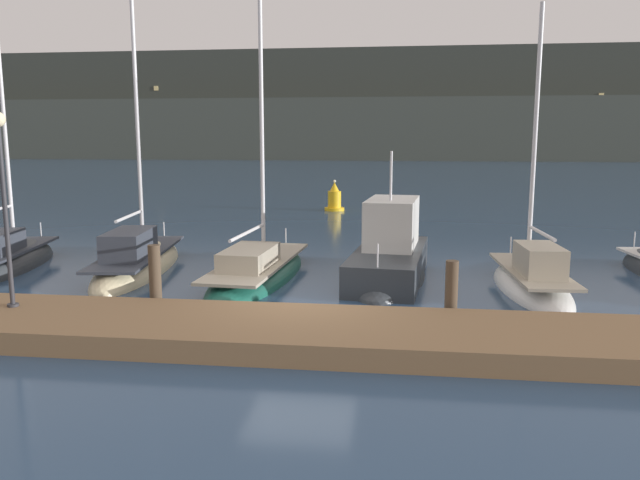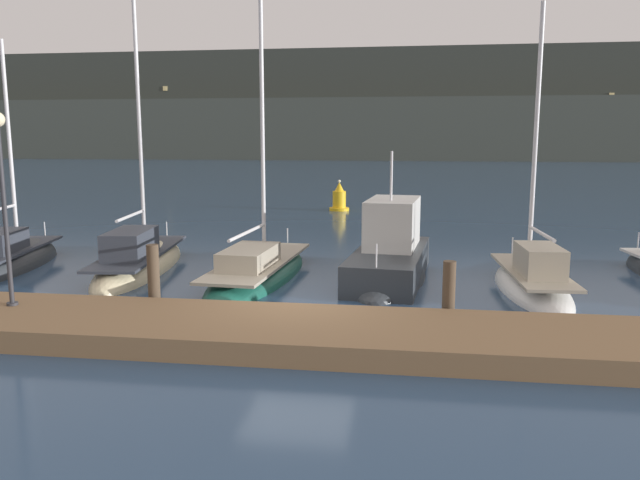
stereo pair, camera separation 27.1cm
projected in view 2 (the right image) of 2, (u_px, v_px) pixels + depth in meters
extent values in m
plane|color=navy|center=(298.00, 318.00, 14.26)|extent=(400.00, 400.00, 0.00)
cube|color=brown|center=(282.00, 332.00, 12.49)|extent=(26.97, 2.80, 0.45)
cylinder|color=#4C3D2D|center=(154.00, 279.00, 14.47)|extent=(0.28, 0.28, 1.64)
cylinder|color=#4C3D2D|center=(449.00, 294.00, 13.54)|extent=(0.28, 0.28, 1.44)
ellipsoid|color=#2D3338|center=(13.00, 267.00, 19.74)|extent=(2.64, 5.95, 1.61)
cube|color=#333842|center=(11.00, 249.00, 19.65)|extent=(2.21, 5.00, 0.08)
cube|color=#333842|center=(0.00, 241.00, 18.91)|extent=(1.30, 1.98, 0.64)
cylinder|color=silver|center=(10.00, 146.00, 19.57)|extent=(0.12, 0.12, 6.45)
cylinder|color=silver|center=(45.00, 229.00, 22.21)|extent=(0.04, 0.04, 0.50)
ellipsoid|color=beige|center=(141.00, 269.00, 19.47)|extent=(2.74, 7.33, 1.38)
cube|color=#333842|center=(140.00, 252.00, 19.38)|extent=(2.30, 6.16, 0.08)
cube|color=#333842|center=(131.00, 243.00, 18.46)|extent=(1.38, 2.41, 0.78)
cylinder|color=silver|center=(138.00, 101.00, 19.18)|extent=(0.12, 0.12, 9.24)
cylinder|color=silver|center=(131.00, 216.00, 18.48)|extent=(0.42, 2.54, 0.09)
cylinder|color=silver|center=(167.00, 229.00, 22.58)|extent=(0.04, 0.04, 0.50)
ellipsoid|color=#195647|center=(259.00, 278.00, 18.28)|extent=(2.43, 7.35, 1.14)
cube|color=#A39984|center=(259.00, 262.00, 18.20)|extent=(2.04, 6.17, 0.08)
cube|color=#A39984|center=(249.00, 257.00, 17.31)|extent=(1.33, 2.39, 0.52)
cylinder|color=silver|center=(262.00, 95.00, 17.97)|extent=(0.12, 0.12, 9.59)
cylinder|color=silver|center=(248.00, 232.00, 17.12)|extent=(0.28, 3.04, 0.09)
cylinder|color=silver|center=(287.00, 235.00, 21.37)|extent=(0.04, 0.04, 0.50)
ellipsoid|color=#2D3338|center=(389.00, 279.00, 18.07)|extent=(2.63, 6.09, 1.29)
cube|color=#2D3338|center=(389.00, 265.00, 18.00)|extent=(2.40, 5.48, 0.86)
cube|color=silver|center=(393.00, 223.00, 18.38)|extent=(1.64, 2.73, 1.42)
cube|color=black|center=(398.00, 211.00, 19.48)|extent=(1.25, 0.39, 0.63)
cylinder|color=silver|center=(391.00, 176.00, 17.69)|extent=(0.07, 0.07, 1.40)
cylinder|color=silver|center=(376.00, 256.00, 15.50)|extent=(0.04, 0.04, 0.60)
ellipsoid|color=white|center=(531.00, 291.00, 16.69)|extent=(1.93, 5.50, 1.11)
cube|color=#A39984|center=(532.00, 271.00, 16.60)|extent=(1.62, 4.62, 0.08)
cube|color=#A39984|center=(540.00, 260.00, 15.89)|extent=(1.07, 1.79, 0.75)
cylinder|color=silver|center=(536.00, 139.00, 16.45)|extent=(0.12, 0.12, 6.95)
cylinder|color=silver|center=(542.00, 233.00, 15.73)|extent=(0.22, 2.26, 0.09)
cylinder|color=silver|center=(512.00, 245.00, 19.01)|extent=(0.04, 0.04, 0.50)
cylinder|color=silver|center=(638.00, 240.00, 20.25)|extent=(0.04, 0.04, 0.50)
cylinder|color=gold|center=(339.00, 209.00, 34.65)|extent=(1.10, 1.10, 0.16)
cylinder|color=gold|center=(339.00, 199.00, 34.56)|extent=(0.74, 0.74, 0.92)
cone|color=gold|center=(339.00, 187.00, 34.44)|extent=(0.51, 0.51, 0.50)
sphere|color=#F9EAB7|center=(339.00, 181.00, 34.39)|extent=(0.16, 0.16, 0.16)
cylinder|color=#2D2D33|center=(12.00, 304.00, 13.63)|extent=(0.24, 0.24, 0.06)
cylinder|color=#2D2D33|center=(5.00, 216.00, 13.31)|extent=(0.10, 0.10, 3.79)
cube|color=#333833|center=(398.00, 106.00, 115.52)|extent=(240.00, 16.00, 19.16)
cube|color=#3F463F|center=(324.00, 129.00, 108.25)|extent=(144.00, 10.00, 10.33)
cube|color=#F4DB8C|center=(83.00, 151.00, 117.28)|extent=(0.80, 0.10, 0.80)
cube|color=#F4DB8C|center=(612.00, 95.00, 102.55)|extent=(0.80, 0.10, 0.80)
cube|color=#F4DB8C|center=(355.00, 125.00, 109.28)|extent=(0.80, 0.10, 0.80)
cube|color=#F4DB8C|center=(297.00, 106.00, 110.17)|extent=(0.80, 0.10, 0.80)
cube|color=#F4DB8C|center=(165.00, 88.00, 113.05)|extent=(0.80, 0.10, 0.80)
cube|color=#F4DB8C|center=(611.00, 122.00, 103.25)|extent=(0.80, 0.10, 0.80)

